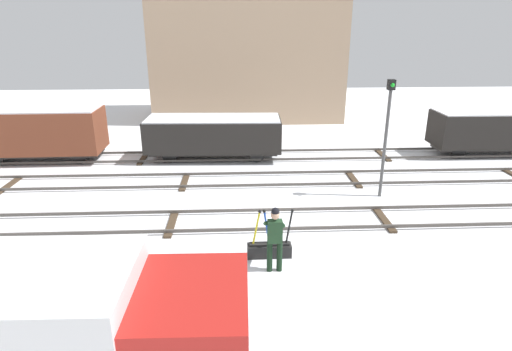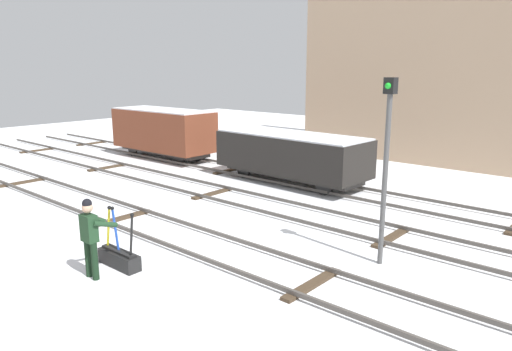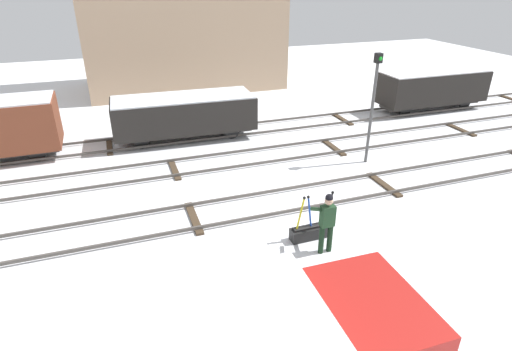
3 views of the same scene
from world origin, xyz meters
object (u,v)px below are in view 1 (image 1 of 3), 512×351
object	(u,v)px
delivery_truck	(59,338)
signal_post	(387,128)
switch_lever_frame	(269,248)
freight_car_near_switch	(39,131)
rail_worker	(275,235)
freight_car_mid_siding	(496,129)
freight_car_far_end	(214,135)

from	to	relation	value
delivery_truck	signal_post	world-z (taller)	signal_post
switch_lever_frame	freight_car_near_switch	size ratio (longest dim) A/B	0.25
signal_post	freight_car_near_switch	world-z (taller)	signal_post
rail_worker	freight_car_near_switch	world-z (taller)	freight_car_near_switch
freight_car_mid_siding	freight_car_near_switch	distance (m)	21.96
switch_lever_frame	freight_car_mid_siding	distance (m)	15.10
rail_worker	signal_post	world-z (taller)	signal_post
freight_car_far_end	signal_post	bearing A→B (deg)	-36.10
switch_lever_frame	freight_car_far_end	xyz separation A→B (m)	(-1.95, 9.27, 0.94)
signal_post	freight_car_near_switch	size ratio (longest dim) A/B	0.75
switch_lever_frame	freight_car_far_end	bearing A→B (deg)	101.22
freight_car_near_switch	signal_post	bearing A→B (deg)	-20.02
freight_car_far_end	freight_car_near_switch	distance (m)	8.14
rail_worker	signal_post	bearing A→B (deg)	47.06
freight_car_mid_siding	switch_lever_frame	bearing A→B (deg)	-141.63
delivery_truck	signal_post	distance (m)	12.36
switch_lever_frame	delivery_truck	xyz separation A→B (m)	(-3.69, -4.98, 1.35)
delivery_truck	freight_car_far_end	bearing A→B (deg)	84.09
freight_car_mid_siding	freight_car_far_end	bearing A→B (deg)	-179.61
freight_car_mid_siding	freight_car_near_switch	xyz separation A→B (m)	(-21.96, 0.00, 0.17)
switch_lever_frame	freight_car_mid_siding	xyz separation A→B (m)	(11.87, 9.27, 1.02)
freight_car_far_end	freight_car_mid_siding	bearing A→B (deg)	1.95
delivery_truck	freight_car_mid_siding	bearing A→B (deg)	43.52
switch_lever_frame	rail_worker	bearing A→B (deg)	-84.63
freight_car_mid_siding	freight_car_near_switch	size ratio (longest dim) A/B	1.06
switch_lever_frame	freight_car_near_switch	bearing A→B (deg)	136.75
delivery_truck	freight_car_near_switch	size ratio (longest dim) A/B	0.99
delivery_truck	freight_car_mid_siding	xyz separation A→B (m)	(15.57, 14.25, -0.33)
freight_car_mid_siding	signal_post	bearing A→B (deg)	-144.93
switch_lever_frame	signal_post	distance (m)	6.62
rail_worker	freight_car_near_switch	xyz separation A→B (m)	(-10.16, 9.98, 0.40)
delivery_truck	switch_lever_frame	bearing A→B (deg)	54.48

